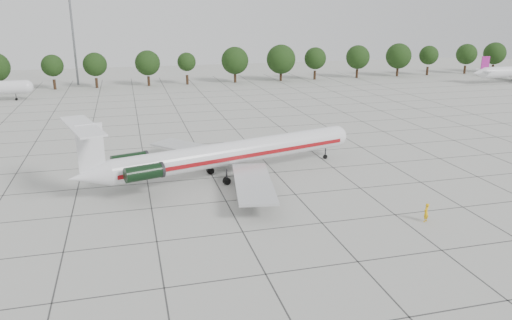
# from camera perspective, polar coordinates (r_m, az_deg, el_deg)

# --- Properties ---
(ground) EXTENTS (260.00, 260.00, 0.00)m
(ground) POSITION_cam_1_polar(r_m,az_deg,el_deg) (56.70, 4.52, -3.95)
(ground) COLOR #ACACA5
(ground) RESTS_ON ground
(apron_joints) EXTENTS (170.00, 170.00, 0.02)m
(apron_joints) POSITION_cam_1_polar(r_m,az_deg,el_deg) (70.25, 0.54, 0.34)
(apron_joints) COLOR #383838
(apron_joints) RESTS_ON ground
(main_airliner) EXTENTS (36.62, 28.16, 8.73)m
(main_airliner) POSITION_cam_1_polar(r_m,az_deg,el_deg) (60.91, -3.93, 0.65)
(main_airliner) COLOR silver
(main_airliner) RESTS_ON ground
(ground_crew) EXTENTS (0.84, 0.77, 1.93)m
(ground_crew) POSITION_cam_1_polar(r_m,az_deg,el_deg) (52.09, 18.86, -5.71)
(ground_crew) COLOR #E2A80D
(ground_crew) RESTS_ON ground
(tree_line) EXTENTS (249.86, 8.44, 10.22)m
(tree_line) POSITION_cam_1_polar(r_m,az_deg,el_deg) (135.74, -12.28, 10.78)
(tree_line) COLOR #332114
(tree_line) RESTS_ON ground
(floodlight_mast) EXTENTS (1.60, 1.60, 25.45)m
(floodlight_mast) POSITION_cam_1_polar(r_m,az_deg,el_deg) (142.50, -20.23, 13.78)
(floodlight_mast) COLOR slate
(floodlight_mast) RESTS_ON ground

